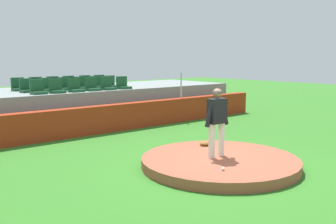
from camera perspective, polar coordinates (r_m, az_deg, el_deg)
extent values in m
plane|color=#307322|center=(9.40, 7.79, -8.14)|extent=(60.00, 60.00, 0.00)
cylinder|color=#9F513A|center=(9.36, 7.80, -7.46)|extent=(3.82, 3.82, 0.23)
cylinder|color=white|center=(9.18, 6.60, -4.35)|extent=(0.16, 0.16, 0.83)
cylinder|color=white|center=(9.42, 8.03, -4.06)|extent=(0.16, 0.16, 0.83)
cube|color=black|center=(9.17, 7.40, 0.16)|extent=(0.47, 0.26, 0.60)
cylinder|color=black|center=(9.00, 6.32, -0.20)|extent=(0.29, 0.11, 0.67)
cylinder|color=black|center=(9.36, 8.44, 0.08)|extent=(0.30, 0.11, 0.67)
sphere|color=#8C6647|center=(9.12, 7.45, 2.84)|extent=(0.23, 0.23, 0.23)
cone|color=black|center=(9.11, 7.46, 3.34)|extent=(0.27, 0.27, 0.13)
sphere|color=white|center=(8.28, 8.31, -8.48)|extent=(0.07, 0.07, 0.07)
ellipsoid|color=brown|center=(10.46, 5.60, -4.80)|extent=(0.36, 0.35, 0.11)
cube|color=#A02F15|center=(13.55, -9.95, -1.06)|extent=(15.65, 0.40, 0.96)
cylinder|color=silver|center=(15.67, 1.99, 4.02)|extent=(0.06, 0.06, 1.06)
cube|color=gray|center=(15.98, -15.08, 0.94)|extent=(14.94, 4.09, 1.38)
cube|color=#1B4C2C|center=(13.77, -18.85, 2.76)|extent=(0.48, 0.44, 0.10)
cube|color=#1B4C2C|center=(13.92, -19.17, 3.83)|extent=(0.48, 0.08, 0.40)
cube|color=#1B4C2C|center=(13.99, -16.29, 2.95)|extent=(0.48, 0.44, 0.10)
cube|color=#1B4C2C|center=(14.13, -16.63, 4.00)|extent=(0.48, 0.08, 0.40)
cube|color=#1B4C2C|center=(14.30, -13.64, 3.16)|extent=(0.48, 0.44, 0.10)
cube|color=#1B4C2C|center=(14.45, -14.00, 4.19)|extent=(0.48, 0.08, 0.40)
cube|color=#1B4C2C|center=(14.66, -11.20, 3.35)|extent=(0.48, 0.44, 0.10)
cube|color=#1B4C2C|center=(14.80, -11.57, 4.35)|extent=(0.48, 0.08, 0.40)
cube|color=#1B4C2C|center=(14.97, -8.97, 3.50)|extent=(0.48, 0.44, 0.10)
cube|color=#1B4C2C|center=(15.10, -9.35, 4.49)|extent=(0.48, 0.08, 0.40)
cube|color=#1B4C2C|center=(15.36, -6.61, 3.66)|extent=(0.48, 0.44, 0.10)
cube|color=#1B4C2C|center=(15.49, -7.00, 4.62)|extent=(0.48, 0.08, 0.40)
cube|color=#1B4C2C|center=(14.61, -20.31, 2.98)|extent=(0.48, 0.44, 0.10)
cube|color=#1B4C2C|center=(14.76, -20.60, 3.99)|extent=(0.48, 0.08, 0.40)
cube|color=#1B4C2C|center=(14.83, -17.76, 3.17)|extent=(0.48, 0.44, 0.10)
cube|color=#1B4C2C|center=(14.98, -18.07, 4.16)|extent=(0.48, 0.08, 0.40)
cube|color=#1B4C2C|center=(15.14, -15.16, 3.37)|extent=(0.48, 0.44, 0.10)
cube|color=#1B4C2C|center=(15.29, -15.48, 4.34)|extent=(0.48, 0.08, 0.40)
cube|color=#1B4C2C|center=(15.42, -12.92, 3.53)|extent=(0.48, 0.44, 0.10)
cube|color=#1B4C2C|center=(15.56, -13.26, 4.48)|extent=(0.48, 0.08, 0.40)
cube|color=#1B4C2C|center=(15.79, -10.62, 3.70)|extent=(0.48, 0.44, 0.10)
cube|color=#1B4C2C|center=(15.93, -10.96, 4.63)|extent=(0.48, 0.08, 0.40)
cube|color=#1B4C2C|center=(16.10, -8.47, 3.84)|extent=(0.48, 0.44, 0.10)
cube|color=#1B4C2C|center=(16.24, -8.83, 4.75)|extent=(0.48, 0.08, 0.40)
cube|color=#1B4C2C|center=(15.42, -21.47, 3.17)|extent=(0.48, 0.44, 0.10)
cube|color=#1B4C2C|center=(15.58, -21.74, 4.12)|extent=(0.48, 0.08, 0.40)
cube|color=#1B4C2C|center=(15.66, -19.04, 3.36)|extent=(0.48, 0.44, 0.10)
cube|color=#1B4C2C|center=(15.81, -19.32, 4.29)|extent=(0.48, 0.08, 0.40)
cube|color=#1B4C2C|center=(15.92, -16.69, 3.53)|extent=(0.48, 0.44, 0.10)
cube|color=#1B4C2C|center=(16.06, -16.99, 4.45)|extent=(0.48, 0.08, 0.40)
cube|color=#1B4C2C|center=(16.22, -14.45, 3.70)|extent=(0.48, 0.44, 0.10)
cube|color=#1B4C2C|center=(16.36, -14.76, 4.60)|extent=(0.48, 0.08, 0.40)
cube|color=#1B4C2C|center=(16.54, -12.10, 3.86)|extent=(0.48, 0.44, 0.10)
cube|color=#1B4C2C|center=(16.68, -12.42, 4.74)|extent=(0.48, 0.08, 0.40)
cube|color=#1B4C2C|center=(16.89, -10.01, 4.00)|extent=(0.48, 0.44, 0.10)
cube|color=#1B4C2C|center=(17.03, -10.34, 4.87)|extent=(0.48, 0.08, 0.40)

